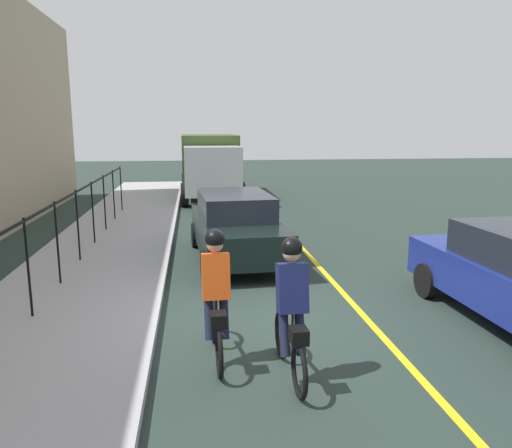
{
  "coord_description": "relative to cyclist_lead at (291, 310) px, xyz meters",
  "views": [
    {
      "loc": [
        -7.69,
        1.18,
        3.12
      ],
      "look_at": [
        2.98,
        -0.17,
        1.0
      ],
      "focal_mm": 34.55,
      "sensor_mm": 36.0,
      "label": 1
    }
  ],
  "objects": [
    {
      "name": "cyclist_lead",
      "position": [
        0.0,
        0.0,
        0.0
      ],
      "size": [
        1.71,
        0.37,
        1.83
      ],
      "rotation": [
        0.0,
        0.0,
        0.03
      ],
      "color": "black",
      "rests_on": "ground"
    },
    {
      "name": "iron_fence",
      "position": [
        3.07,
        3.77,
        0.41
      ],
      "size": [
        18.94,
        0.04,
        1.6
      ],
      "color": "black",
      "rests_on": "sidewalk"
    },
    {
      "name": "parked_sedan_rear",
      "position": [
        5.8,
        0.19,
        -0.09
      ],
      "size": [
        4.51,
        2.16,
        1.58
      ],
      "rotation": [
        0.0,
        0.0,
        3.21
      ],
      "color": "black",
      "rests_on": "ground"
    },
    {
      "name": "box_truck_background",
      "position": [
        16.49,
        0.43,
        0.64
      ],
      "size": [
        6.73,
        2.59,
        2.78
      ],
      "rotation": [
        0.0,
        0.0,
        3.15
      ],
      "color": "#3D5327",
      "rests_on": "ground"
    },
    {
      "name": "ground_plane",
      "position": [
        2.07,
        -0.03,
        -0.91
      ],
      "size": [
        80.0,
        80.0,
        0.0
      ],
      "primitive_type": "plane",
      "color": "#26342F"
    },
    {
      "name": "sidewalk",
      "position": [
        2.07,
        3.37,
        -0.84
      ],
      "size": [
        40.0,
        3.2,
        0.15
      ],
      "primitive_type": "cube",
      "color": "#A3A2A6",
      "rests_on": "ground"
    },
    {
      "name": "cyclist_follow",
      "position": [
        0.59,
        0.9,
        0.0
      ],
      "size": [
        1.71,
        0.37,
        1.83
      ],
      "rotation": [
        0.0,
        0.0,
        0.03
      ],
      "color": "black",
      "rests_on": "ground"
    },
    {
      "name": "lane_line_centre",
      "position": [
        2.07,
        -1.63,
        -0.91
      ],
      "size": [
        36.0,
        0.12,
        0.01
      ],
      "primitive_type": "cube",
      "color": "yellow",
      "rests_on": "ground"
    }
  ]
}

